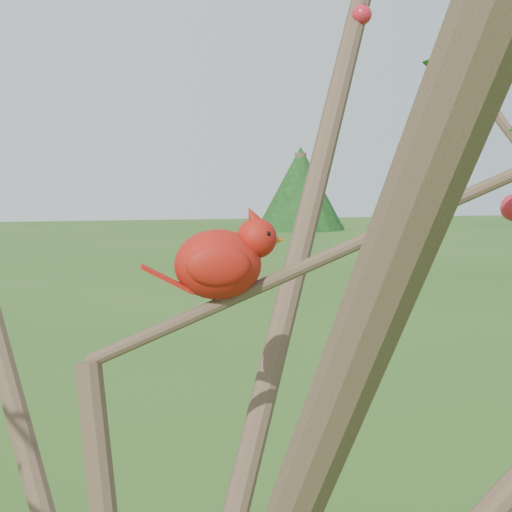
{
  "coord_description": "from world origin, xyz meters",
  "views": [
    {
      "loc": [
        -0.09,
        -0.9,
        2.18
      ],
      "look_at": [
        0.17,
        0.08,
        2.08
      ],
      "focal_mm": 55.0,
      "sensor_mm": 36.0,
      "label": 1
    }
  ],
  "objects": [
    {
      "name": "crabapple_tree",
      "position": [
        0.03,
        -0.02,
        2.12
      ],
      "size": [
        2.35,
        2.05,
        2.95
      ],
      "color": "#413023",
      "rests_on": "ground"
    },
    {
      "name": "cardinal",
      "position": [
        0.12,
        0.09,
        2.08
      ],
      "size": [
        0.19,
        0.1,
        0.13
      ],
      "rotation": [
        0.0,
        0.0,
        -0.06
      ],
      "color": "#AE1C0E",
      "rests_on": "ground"
    },
    {
      "name": "distant_trees",
      "position": [
        0.6,
        25.46,
        1.49
      ],
      "size": [
        36.34,
        15.83,
        3.5
      ],
      "color": "#413023",
      "rests_on": "ground"
    }
  ]
}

